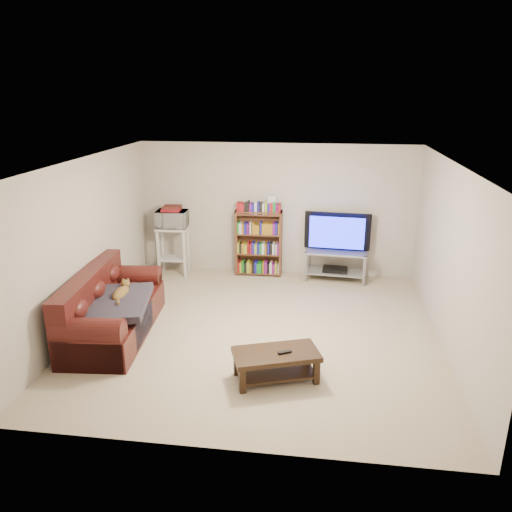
% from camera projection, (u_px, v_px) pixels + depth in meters
% --- Properties ---
extents(floor, '(5.00, 5.00, 0.00)m').
position_uv_depth(floor, '(259.00, 331.00, 7.15)').
color(floor, '#C6B593').
rests_on(floor, ground).
extents(ceiling, '(5.00, 5.00, 0.00)m').
position_uv_depth(ceiling, '(260.00, 163.00, 6.38)').
color(ceiling, white).
rests_on(ceiling, ground).
extents(wall_back, '(5.00, 0.00, 5.00)m').
position_uv_depth(wall_back, '(277.00, 210.00, 9.11)').
color(wall_back, beige).
rests_on(wall_back, ground).
extents(wall_front, '(5.00, 0.00, 5.00)m').
position_uv_depth(wall_front, '(223.00, 338.00, 4.42)').
color(wall_front, beige).
rests_on(wall_front, ground).
extents(wall_left, '(0.00, 5.00, 5.00)m').
position_uv_depth(wall_left, '(85.00, 244.00, 7.08)').
color(wall_left, beige).
rests_on(wall_left, ground).
extents(wall_right, '(0.00, 5.00, 5.00)m').
position_uv_depth(wall_right, '(451.00, 260.00, 6.45)').
color(wall_right, beige).
rests_on(wall_right, ground).
extents(sofa, '(1.10, 2.20, 0.91)m').
position_uv_depth(sofa, '(109.00, 313.00, 6.98)').
color(sofa, '#421411').
rests_on(sofa, floor).
extents(blanket, '(0.99, 1.19, 0.19)m').
position_uv_depth(blanket, '(117.00, 303.00, 6.77)').
color(blanket, '#302C38').
rests_on(blanket, sofa).
extents(cat, '(0.28, 0.60, 0.17)m').
position_uv_depth(cat, '(121.00, 293.00, 6.93)').
color(cat, brown).
rests_on(cat, sofa).
extents(coffee_table, '(1.11, 0.80, 0.36)m').
position_uv_depth(coffee_table, '(276.00, 360.00, 5.89)').
color(coffee_table, black).
rests_on(coffee_table, floor).
extents(remote, '(0.17, 0.12, 0.02)m').
position_uv_depth(remote, '(285.00, 352.00, 5.82)').
color(remote, black).
rests_on(remote, coffee_table).
extents(tv_stand, '(1.12, 0.57, 0.55)m').
position_uv_depth(tv_stand, '(335.00, 260.00, 8.98)').
color(tv_stand, '#999EA3').
rests_on(tv_stand, floor).
extents(television, '(1.18, 0.24, 0.68)m').
position_uv_depth(television, '(337.00, 233.00, 8.82)').
color(television, black).
rests_on(television, tv_stand).
extents(dvd_player, '(0.46, 0.34, 0.06)m').
position_uv_depth(dvd_player, '(335.00, 269.00, 9.04)').
color(dvd_player, black).
rests_on(dvd_player, tv_stand).
extents(bookshelf, '(0.85, 0.27, 1.22)m').
position_uv_depth(bookshelf, '(259.00, 242.00, 9.15)').
color(bookshelf, '#54311D').
rests_on(bookshelf, floor).
extents(shelf_clutter, '(0.62, 0.20, 0.28)m').
position_uv_depth(shelf_clutter, '(264.00, 205.00, 8.93)').
color(shelf_clutter, silver).
rests_on(shelf_clutter, bookshelf).
extents(microwave_stand, '(0.59, 0.44, 0.90)m').
position_uv_depth(microwave_stand, '(173.00, 244.00, 9.21)').
color(microwave_stand, silver).
rests_on(microwave_stand, floor).
extents(microwave, '(0.58, 0.41, 0.31)m').
position_uv_depth(microwave, '(172.00, 219.00, 9.06)').
color(microwave, silver).
rests_on(microwave, microwave_stand).
extents(game_boxes, '(0.34, 0.31, 0.05)m').
position_uv_depth(game_boxes, '(171.00, 209.00, 9.00)').
color(game_boxes, maroon).
rests_on(game_boxes, microwave).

